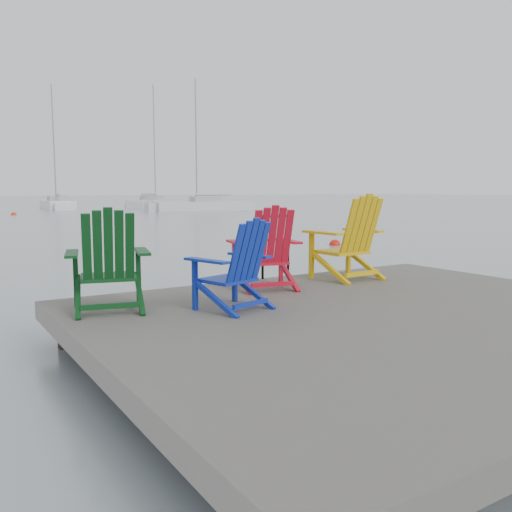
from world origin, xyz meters
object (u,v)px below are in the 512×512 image
buoy_d (14,215)px  chair_green (108,261)px  sailboat_mid (154,204)px  chair_blue (236,265)px  chair_red (267,248)px  chair_yellow (349,238)px  buoy_c (99,216)px  handrail (276,240)px  sailboat_far (202,207)px  buoy_a (335,245)px  sailboat_near (57,205)px

buoy_d → chair_green: bearing=-96.6°
sailboat_mid → chair_blue: bearing=-68.8°
chair_red → buoy_d: size_ratio=2.65×
chair_yellow → chair_red: bearing=178.8°
chair_blue → buoy_c: chair_blue is taller
chair_blue → chair_red: chair_red is taller
chair_green → buoy_c: bearing=89.1°
handrail → chair_red: 0.94m
sailboat_far → buoy_a: (-9.67, -29.10, -0.36)m
buoy_d → buoy_a: bearing=-79.4°
sailboat_far → chair_yellow: bearing=161.1°
sailboat_near → buoy_c: (-0.85, -16.76, -0.36)m
chair_green → buoy_a: size_ratio=2.85×
chair_red → buoy_a: (7.66, 7.69, -1.02)m
chair_red → chair_yellow: bearing=15.4°
sailboat_far → buoy_d: bearing=94.5°
sailboat_mid → sailboat_far: bearing=-50.9°
handrail → chair_red: size_ratio=0.87×
buoy_c → buoy_d: bearing=130.8°
handrail → chair_green: (-2.68, -0.90, -0.01)m
sailboat_near → buoy_c: 16.78m
sailboat_near → sailboat_far: bearing=-45.0°
chair_green → chair_blue: bearing=-13.8°
sailboat_near → sailboat_far: sailboat_near is taller
buoy_d → chair_red: bearing=-93.5°
chair_green → buoy_d: 37.23m
chair_green → buoy_c: chair_green is taller
handrail → chair_green: chair_green is taller
chair_green → sailboat_mid: size_ratio=0.08×
chair_red → buoy_c: (6.83, 31.44, -1.02)m
chair_green → chair_yellow: size_ratio=0.90×
buoy_c → buoy_d: buoy_c is taller
sailboat_mid → sailboat_near: bearing=-131.3°
chair_green → buoy_a: chair_green is taller
chair_green → buoy_d: size_ratio=2.69×
chair_blue → sailboat_far: sailboat_far is taller
buoy_c → buoy_d: size_ratio=1.05×
chair_blue → buoy_d: chair_blue is taller
chair_green → chair_red: 2.07m
handrail → chair_red: bearing=-131.0°
handrail → buoy_c: bearing=78.6°
handrail → sailboat_near: size_ratio=0.08×
chair_yellow → sailboat_near: size_ratio=0.10×
sailboat_far → sailboat_mid: bearing=1.9°
chair_red → buoy_c: size_ratio=2.54×
sailboat_near → buoy_c: size_ratio=29.20×
handrail → chair_blue: chair_blue is taller
buoy_a → sailboat_near: bearing=90.0°
sailboat_mid → buoy_c: bearing=-79.9°
handrail → buoy_a: (7.04, 6.98, -1.04)m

